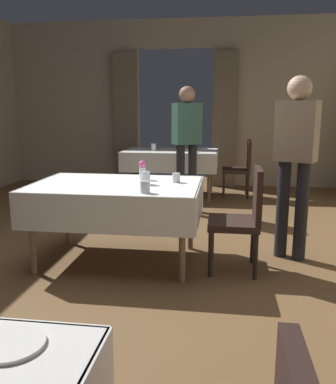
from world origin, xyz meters
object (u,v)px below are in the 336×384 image
glass_mid_c (176,178)px  flower_vase_mid (142,169)px  chair_far_right (241,166)px  person_diner_standing_aside (295,153)px  plate_far_a (184,149)px  dining_table_mid (117,193)px  person_waiter_by_doorway (187,139)px  chair_mid_right (243,215)px  dining_table_far (171,156)px  plate_far_c (193,152)px  glass_mid_b (146,178)px  glass_mid_d (145,187)px  plate_near_a (11,344)px  glass_far_b (154,147)px  plate_far_d (201,149)px

glass_mid_c → flower_vase_mid: bearing=161.1°
chair_far_right → person_diner_standing_aside: (0.38, -2.75, 0.51)m
chair_far_right → plate_far_a: size_ratio=4.21×
dining_table_mid → chair_far_right: size_ratio=1.67×
chair_far_right → person_waiter_by_doorway: bearing=-125.8°
chair_mid_right → chair_far_right: size_ratio=1.00×
chair_far_right → chair_mid_right: bearing=-91.7°
dining_table_far → chair_far_right: bearing=0.6°
dining_table_far → plate_far_c: plate_far_c is taller
flower_vase_mid → glass_mid_b: size_ratio=1.57×
glass_mid_d → person_diner_standing_aside: (1.29, 0.68, 0.22)m
plate_near_a → glass_far_b: (-0.55, 5.52, 0.05)m
flower_vase_mid → plate_far_c: bearing=83.4°
dining_table_mid → plate_near_a: plate_near_a is taller
glass_mid_c → glass_mid_b: bearing=-153.1°
plate_far_d → person_diner_standing_aside: person_diner_standing_aside is taller
chair_far_right → glass_mid_c: 3.02m
dining_table_mid → plate_far_a: size_ratio=7.03×
plate_far_a → glass_far_b: (-0.47, -0.25, 0.05)m
glass_mid_c → plate_far_c: glass_mid_c is taller
glass_mid_d → person_diner_standing_aside: person_diner_standing_aside is taller
dining_table_mid → plate_near_a: bearing=-81.6°
dining_table_mid → flower_vase_mid: size_ratio=8.40×
chair_far_right → glass_mid_b: bearing=-107.8°
plate_far_c → plate_far_d: same height
chair_mid_right → person_waiter_by_doorway: 2.21m
dining_table_mid → plate_far_a: plate_far_a is taller
dining_table_far → glass_mid_b: 3.05m
glass_mid_c → person_waiter_by_doorway: bearing=92.4°
chair_far_right → glass_mid_c: size_ratio=10.45×
plate_far_d → person_waiter_by_doorway: (-0.12, -1.34, 0.27)m
dining_table_mid → glass_mid_b: glass_mid_b is taller
dining_table_far → dining_table_mid: bearing=-91.9°
glass_mid_d → glass_far_b: (-0.51, 3.32, 0.01)m
glass_mid_b → plate_near_a: bearing=-87.7°
dining_table_far → plate_far_c: 0.50m
chair_mid_right → flower_vase_mid: size_ratio=5.02×
dining_table_mid → glass_mid_c: bearing=13.3°
dining_table_far → plate_far_d: (0.49, 0.26, 0.11)m
dining_table_far → plate_near_a: size_ratio=7.73×
person_diner_standing_aside → dining_table_far: bearing=119.3°
flower_vase_mid → glass_far_b: size_ratio=1.60×
dining_table_mid → plate_far_a: 3.21m
dining_table_far → chair_mid_right: size_ratio=1.66×
dining_table_mid → dining_table_far: 3.04m
chair_far_right → plate_far_c: chair_far_right is taller
chair_far_right → glass_mid_d: chair_far_right is taller
plate_near_a → glass_mid_b: glass_mid_b is taller
glass_mid_b → glass_far_b: (-0.45, 2.94, -0.00)m
glass_mid_b → plate_far_d: 3.31m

